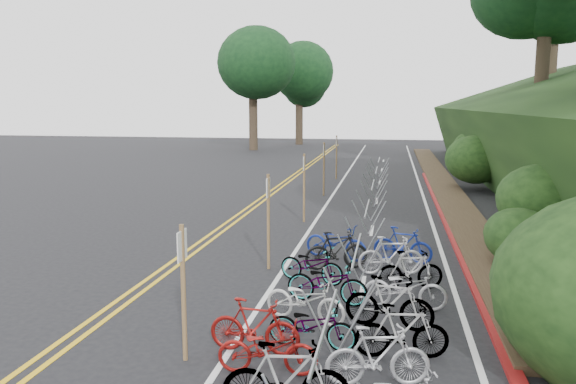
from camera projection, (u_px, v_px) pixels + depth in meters
name	position (u px, v px, depth m)	size (l,w,h in m)	color
ground	(175.00, 347.00, 9.94)	(120.00, 120.00, 0.00)	black
road_markings	(301.00, 227.00, 19.64)	(7.47, 80.00, 0.01)	gold
red_curb	(445.00, 220.00, 20.57)	(0.25, 28.00, 0.10)	maroon
bike_rack_front	(325.00, 347.00, 7.91)	(1.15, 3.18, 1.20)	gray
bike_racks_rest	(373.00, 192.00, 21.90)	(1.14, 23.00, 1.17)	gray
signpost_near	(183.00, 283.00, 9.26)	(0.08, 0.40, 2.34)	brown
signposts_rest	(315.00, 173.00, 23.21)	(0.08, 18.40, 2.50)	brown
bike_front	(254.00, 326.00, 9.64)	(1.63, 0.46, 0.98)	maroon
bike_valet	(350.00, 301.00, 10.93)	(3.26, 11.31, 1.07)	navy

